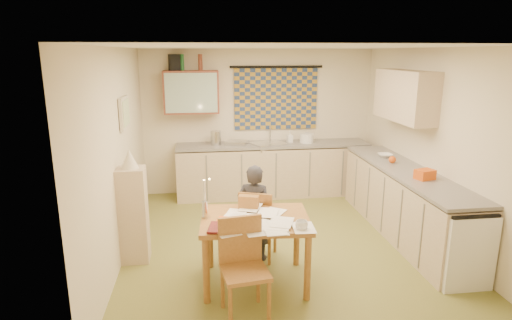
{
  "coord_description": "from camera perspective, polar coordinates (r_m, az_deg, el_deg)",
  "views": [
    {
      "loc": [
        -1.03,
        -5.13,
        2.44
      ],
      "look_at": [
        -0.32,
        0.2,
        1.08
      ],
      "focal_mm": 30.0,
      "sensor_mm": 36.0,
      "label": 1
    }
  ],
  "objects": [
    {
      "name": "floor",
      "position": [
        5.78,
        3.47,
        -10.93
      ],
      "size": [
        4.0,
        4.5,
        0.02
      ],
      "primitive_type": "cube",
      "color": "olive",
      "rests_on": "ground"
    },
    {
      "name": "ceiling",
      "position": [
        5.24,
        3.89,
        14.91
      ],
      "size": [
        4.0,
        4.5,
        0.02
      ],
      "primitive_type": "cube",
      "color": "white",
      "rests_on": "floor"
    },
    {
      "name": "wall_back",
      "position": [
        7.56,
        0.33,
        5.11
      ],
      "size": [
        4.0,
        0.02,
        2.5
      ],
      "primitive_type": "cube",
      "color": "beige",
      "rests_on": "floor"
    },
    {
      "name": "wall_front",
      "position": [
        3.28,
        11.42,
        -7.41
      ],
      "size": [
        4.0,
        0.02,
        2.5
      ],
      "primitive_type": "cube",
      "color": "beige",
      "rests_on": "floor"
    },
    {
      "name": "wall_left",
      "position": [
        5.36,
        -17.93,
        0.65
      ],
      "size": [
        0.02,
        4.5,
        2.5
      ],
      "primitive_type": "cube",
      "color": "beige",
      "rests_on": "floor"
    },
    {
      "name": "wall_right",
      "position": [
        6.08,
        22.59,
        1.8
      ],
      "size": [
        0.02,
        4.5,
        2.5
      ],
      "primitive_type": "cube",
      "color": "beige",
      "rests_on": "floor"
    },
    {
      "name": "window_blind",
      "position": [
        7.51,
        2.67,
        8.12
      ],
      "size": [
        1.45,
        0.03,
        1.05
      ],
      "primitive_type": "cube",
      "color": "navy",
      "rests_on": "wall_back"
    },
    {
      "name": "curtain_rod",
      "position": [
        7.46,
        2.75,
        12.31
      ],
      "size": [
        1.6,
        0.04,
        0.04
      ],
      "primitive_type": "cylinder",
      "rotation": [
        0.0,
        1.57,
        0.0
      ],
      "color": "black",
      "rests_on": "wall_back"
    },
    {
      "name": "wall_cabinet",
      "position": [
        7.24,
        -8.62,
        8.95
      ],
      "size": [
        0.9,
        0.34,
        0.7
      ],
      "primitive_type": "cube",
      "color": "brown",
      "rests_on": "wall_back"
    },
    {
      "name": "wall_cabinet_glass",
      "position": [
        7.07,
        -8.64,
        8.82
      ],
      "size": [
        0.84,
        0.02,
        0.64
      ],
      "primitive_type": "cube",
      "color": "#99B2A5",
      "rests_on": "wall_back"
    },
    {
      "name": "upper_cabinet_right",
      "position": [
        6.39,
        19.24,
        8.1
      ],
      "size": [
        0.34,
        1.3,
        0.7
      ],
      "primitive_type": "cube",
      "color": "tan",
      "rests_on": "wall_right"
    },
    {
      "name": "framed_print",
      "position": [
        5.66,
        -17.18,
        6.04
      ],
      "size": [
        0.04,
        0.5,
        0.4
      ],
      "primitive_type": "cube",
      "color": "beige",
      "rests_on": "wall_left"
    },
    {
      "name": "print_canvas",
      "position": [
        5.65,
        -16.93,
        6.05
      ],
      "size": [
        0.01,
        0.42,
        0.32
      ],
      "primitive_type": "cube",
      "color": "white",
      "rests_on": "wall_left"
    },
    {
      "name": "counter_back",
      "position": [
        7.46,
        2.27,
        -1.3
      ],
      "size": [
        3.3,
        0.62,
        0.92
      ],
      "color": "tan",
      "rests_on": "floor"
    },
    {
      "name": "counter_right",
      "position": [
        6.19,
        19.14,
        -5.37
      ],
      "size": [
        0.62,
        2.95,
        0.92
      ],
      "color": "tan",
      "rests_on": "floor"
    },
    {
      "name": "stove",
      "position": [
        5.2,
        25.31,
        -10.1
      ],
      "size": [
        0.55,
        0.55,
        0.85
      ],
      "color": "white",
      "rests_on": "floor"
    },
    {
      "name": "sink",
      "position": [
        7.34,
        1.64,
        1.9
      ],
      "size": [
        0.68,
        0.62,
        0.1
      ],
      "primitive_type": "cube",
      "rotation": [
        0.0,
        0.0,
        0.38
      ],
      "color": "silver",
      "rests_on": "counter_back"
    },
    {
      "name": "tap",
      "position": [
        7.49,
        1.9,
        3.55
      ],
      "size": [
        0.04,
        0.04,
        0.28
      ],
      "primitive_type": "cylinder",
      "rotation": [
        0.0,
        0.0,
        0.21
      ],
      "color": "silver",
      "rests_on": "counter_back"
    },
    {
      "name": "dish_rack",
      "position": [
        7.26,
        -2.56,
        2.32
      ],
      "size": [
        0.43,
        0.4,
        0.06
      ],
      "primitive_type": "cube",
      "rotation": [
        0.0,
        0.0,
        -0.36
      ],
      "color": "silver",
      "rests_on": "counter_back"
    },
    {
      "name": "kettle",
      "position": [
        7.22,
        -5.38,
        2.94
      ],
      "size": [
        0.21,
        0.21,
        0.24
      ],
      "primitive_type": "cylinder",
      "rotation": [
        0.0,
        0.0,
        -0.15
      ],
      "color": "silver",
      "rests_on": "counter_back"
    },
    {
      "name": "mixing_bowl",
      "position": [
        7.45,
        6.77,
        2.94
      ],
      "size": [
        0.32,
        0.32,
        0.16
      ],
      "primitive_type": "cylinder",
      "rotation": [
        0.0,
        0.0,
        0.43
      ],
      "color": "white",
      "rests_on": "counter_back"
    },
    {
      "name": "soap_bottle",
      "position": [
        7.43,
        4.53,
        3.1
      ],
      "size": [
        0.13,
        0.13,
        0.2
      ],
      "primitive_type": "imported",
      "rotation": [
        0.0,
        0.0,
        0.22
      ],
      "color": "white",
      "rests_on": "counter_back"
    },
    {
      "name": "bowl",
      "position": [
        6.66,
        16.84,
        0.59
      ],
      "size": [
        0.23,
        0.23,
        0.05
      ],
      "primitive_type": "imported",
      "rotation": [
        0.0,
        0.0,
        -0.05
      ],
      "color": "white",
      "rests_on": "counter_right"
    },
    {
      "name": "orange_bag",
      "position": [
        5.66,
        21.59,
        -1.8
      ],
      "size": [
        0.26,
        0.22,
        0.12
      ],
      "primitive_type": "cube",
      "rotation": [
        0.0,
        0.0,
        0.29
      ],
      "color": "#DC5310",
      "rests_on": "counter_right"
    },
    {
      "name": "fruit_orange",
      "position": [
        6.33,
        17.72,
        0.05
      ],
      "size": [
        0.1,
        0.1,
        0.1
      ],
      "primitive_type": "sphere",
      "color": "#DC5310",
      "rests_on": "counter_right"
    },
    {
      "name": "speaker",
      "position": [
        7.22,
        -10.84,
        12.66
      ],
      "size": [
        0.2,
        0.23,
        0.26
      ],
      "primitive_type": "cube",
      "rotation": [
        0.0,
        0.0,
        0.25
      ],
      "color": "black",
      "rests_on": "wall_cabinet"
    },
    {
      "name": "bottle_green",
      "position": [
        7.22,
        -9.85,
        12.7
      ],
      "size": [
        0.09,
        0.09,
        0.26
      ],
      "primitive_type": "cylinder",
      "rotation": [
        0.0,
        0.0,
        0.32
      ],
      "color": "#195926",
      "rests_on": "wall_cabinet"
    },
    {
      "name": "bottle_brown",
      "position": [
        7.21,
        -7.43,
        12.79
      ],
      "size": [
        0.07,
        0.07,
        0.26
      ],
      "primitive_type": "cylinder",
      "rotation": [
        0.0,
        0.0,
        0.01
      ],
      "color": "brown",
      "rests_on": "wall_cabinet"
    },
    {
      "name": "dining_table",
      "position": [
        4.69,
        -0.1,
        -11.89
      ],
      "size": [
        1.19,
        0.94,
        0.75
      ],
      "rotation": [
        0.0,
        0.0,
        -0.08
      ],
      "color": "brown",
      "rests_on": "floor"
    },
    {
      "name": "chair_far",
      "position": [
        5.26,
        0.31,
        -10.19
      ],
      "size": [
        0.51,
        0.51,
        0.88
      ],
      "rotation": [
        0.0,
        0.0,
        2.77
      ],
      "color": "brown",
      "rests_on": "floor"
    },
    {
      "name": "chair_near",
      "position": [
        4.21,
        -1.52,
        -16.55
      ],
      "size": [
        0.48,
        0.48,
        0.94
      ],
      "rotation": [
        0.0,
        0.0,
        0.14
      ],
      "color": "brown",
      "rests_on": "floor"
    },
    {
      "name": "person",
      "position": [
        5.13,
        -0.2,
        -7.01
      ],
      "size": [
        0.63,
        0.59,
        1.17
      ],
      "primitive_type": "imported",
      "rotation": [
        0.0,
        0.0,
        2.74
      ],
      "color": "black",
      "rests_on": "floor"
    },
    {
      "name": "shelf_stand",
      "position": [
        5.28,
        -16.02,
        -7.08
      ],
      "size": [
        0.32,
        0.3,
        1.15
      ],
      "primitive_type": "cube",
      "color": "tan",
      "rests_on": "floor"
    },
    {
      "name": "lampshade",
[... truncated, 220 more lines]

